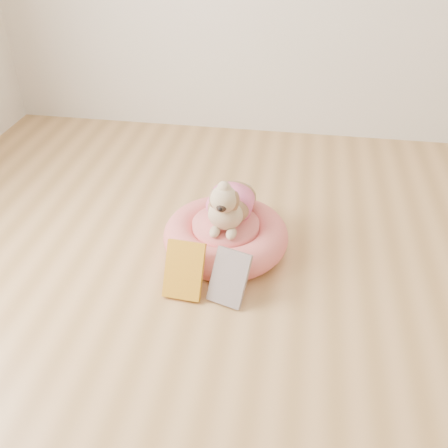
# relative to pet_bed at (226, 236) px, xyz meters

# --- Properties ---
(pet_bed) EXTENTS (0.56, 0.56, 0.15)m
(pet_bed) POSITION_rel_pet_bed_xyz_m (0.00, 0.00, 0.00)
(pet_bed) COLOR #DD565F
(pet_bed) RESTS_ON floor
(dog) EXTENTS (0.26, 0.37, 0.26)m
(dog) POSITION_rel_pet_bed_xyz_m (0.01, 0.01, 0.21)
(dog) COLOR brown
(dog) RESTS_ON pet_bed
(book_yellow) EXTENTS (0.16, 0.16, 0.22)m
(book_yellow) POSITION_rel_pet_bed_xyz_m (-0.12, -0.30, 0.04)
(book_yellow) COLOR yellow
(book_yellow) RESTS_ON floor
(book_white) EXTENTS (0.18, 0.17, 0.20)m
(book_white) POSITION_rel_pet_bed_xyz_m (0.06, -0.31, 0.03)
(book_white) COLOR white
(book_white) RESTS_ON floor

